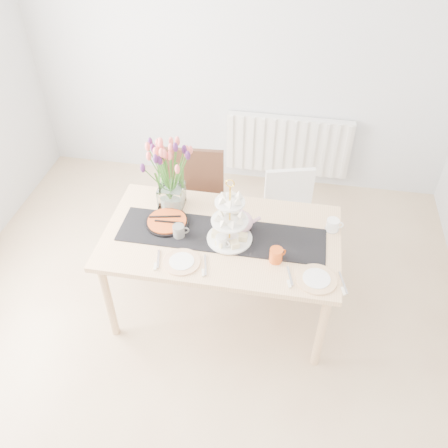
% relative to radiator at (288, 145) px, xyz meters
% --- Properties ---
extents(room_shell, '(4.50, 4.50, 4.50)m').
position_rel_radiator_xyz_m(room_shell, '(-0.50, -2.19, 0.85)').
color(room_shell, tan).
rests_on(room_shell, ground).
extents(radiator, '(1.20, 0.08, 0.60)m').
position_rel_radiator_xyz_m(radiator, '(0.00, 0.00, 0.00)').
color(radiator, white).
rests_on(radiator, room_shell).
extents(dining_table, '(1.60, 0.90, 0.75)m').
position_rel_radiator_xyz_m(dining_table, '(-0.35, -1.70, 0.22)').
color(dining_table, tan).
rests_on(dining_table, ground).
extents(chair_brown, '(0.50, 0.50, 0.94)m').
position_rel_radiator_xyz_m(chair_brown, '(-0.69, -1.11, 0.10)').
color(chair_brown, '#382014').
rests_on(chair_brown, ground).
extents(chair_white, '(0.48, 0.48, 0.80)m').
position_rel_radiator_xyz_m(chair_white, '(0.09, -1.02, 0.01)').
color(chair_white, white).
rests_on(chair_white, ground).
extents(table_runner, '(1.40, 0.35, 0.01)m').
position_rel_radiator_xyz_m(table_runner, '(-0.35, -1.70, 0.30)').
color(table_runner, black).
rests_on(table_runner, dining_table).
extents(tulip_vase, '(0.63, 0.63, 0.53)m').
position_rel_radiator_xyz_m(tulip_vase, '(-0.76, -1.44, 0.64)').
color(tulip_vase, silver).
rests_on(tulip_vase, dining_table).
extents(cake_stand, '(0.30, 0.30, 0.45)m').
position_rel_radiator_xyz_m(cake_stand, '(-0.29, -1.73, 0.43)').
color(cake_stand, gold).
rests_on(cake_stand, dining_table).
extents(teapot, '(0.30, 0.26, 0.17)m').
position_rel_radiator_xyz_m(teapot, '(-0.23, -1.63, 0.38)').
color(teapot, silver).
rests_on(teapot, dining_table).
extents(cream_jug, '(0.09, 0.09, 0.09)m').
position_rel_radiator_xyz_m(cream_jug, '(0.38, -1.51, 0.34)').
color(cream_jug, white).
rests_on(cream_jug, dining_table).
extents(tart_tin, '(0.30, 0.30, 0.04)m').
position_rel_radiator_xyz_m(tart_tin, '(-0.74, -1.65, 0.32)').
color(tart_tin, black).
rests_on(tart_tin, dining_table).
extents(mug_grey, '(0.10, 0.10, 0.09)m').
position_rel_radiator_xyz_m(mug_grey, '(-0.63, -1.76, 0.35)').
color(mug_grey, slate).
rests_on(mug_grey, dining_table).
extents(mug_white, '(0.10, 0.10, 0.09)m').
position_rel_radiator_xyz_m(mug_white, '(-0.33, -1.80, 0.34)').
color(mug_white, white).
rests_on(mug_white, dining_table).
extents(mug_orange, '(0.12, 0.12, 0.10)m').
position_rel_radiator_xyz_m(mug_orange, '(0.03, -1.87, 0.35)').
color(mug_orange, '#D14F17').
rests_on(mug_orange, dining_table).
extents(plate_left, '(0.29, 0.29, 0.01)m').
position_rel_radiator_xyz_m(plate_left, '(-0.56, -1.99, 0.31)').
color(plate_left, silver).
rests_on(plate_left, dining_table).
extents(plate_right, '(0.31, 0.31, 0.01)m').
position_rel_radiator_xyz_m(plate_right, '(0.29, -1.99, 0.31)').
color(plate_right, silver).
rests_on(plate_right, dining_table).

